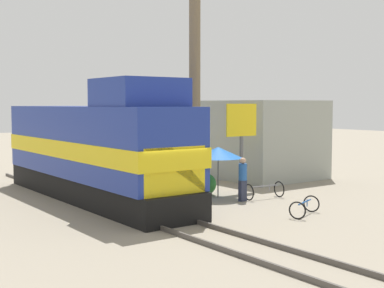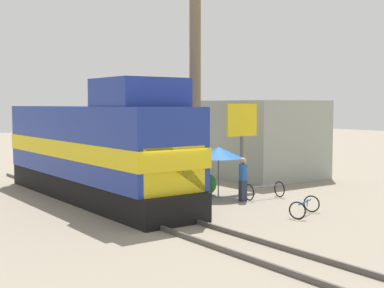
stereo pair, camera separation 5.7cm
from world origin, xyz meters
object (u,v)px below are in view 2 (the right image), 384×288
object	(u,v)px
vendor_umbrella	(218,153)
locomotive	(97,150)
bicycle	(265,190)
utility_pole	(195,76)
person_bystander	(243,177)
bicycle_spare	(305,207)
billboard_sign	(242,126)

from	to	relation	value
vendor_umbrella	locomotive	bearing A→B (deg)	152.09
vendor_umbrella	bicycle	size ratio (longest dim) A/B	1.27
utility_pole	person_bystander	size ratio (longest dim) A/B	5.74
bicycle	locomotive	bearing A→B (deg)	63.40
utility_pole	bicycle	bearing A→B (deg)	-63.82
locomotive	person_bystander	world-z (taller)	locomotive
utility_pole	bicycle_spare	world-z (taller)	utility_pole
vendor_umbrella	bicycle	distance (m)	2.51
locomotive	person_bystander	bearing A→B (deg)	-37.84
locomotive	bicycle	bearing A→B (deg)	-33.04
utility_pole	vendor_umbrella	distance (m)	3.61
utility_pole	bicycle_spare	bearing A→B (deg)	-87.81
locomotive	billboard_sign	xyz separation A→B (m)	(6.49, -1.57, 0.87)
utility_pole	bicycle_spare	xyz separation A→B (m)	(0.24, -6.28, -4.86)
locomotive	vendor_umbrella	size ratio (longest dim) A/B	5.91
bicycle	bicycle_spare	size ratio (longest dim) A/B	1.04
utility_pole	vendor_umbrella	size ratio (longest dim) A/B	4.78
locomotive	billboard_sign	world-z (taller)	locomotive
billboard_sign	bicycle	bearing A→B (deg)	-106.59
bicycle	billboard_sign	bearing A→B (deg)	-10.14
vendor_umbrella	utility_pole	bearing A→B (deg)	93.85
locomotive	vendor_umbrella	world-z (taller)	locomotive
billboard_sign	bicycle_spare	xyz separation A→B (m)	(-1.87, -5.54, -2.63)
person_bystander	bicycle	bearing A→B (deg)	-6.23
locomotive	utility_pole	bearing A→B (deg)	-10.85
locomotive	bicycle	distance (m)	7.17
locomotive	utility_pole	xyz separation A→B (m)	(4.38, -0.84, 3.10)
locomotive	person_bystander	xyz separation A→B (m)	(4.73, -3.67, -1.10)
locomotive	utility_pole	distance (m)	5.43
billboard_sign	bicycle_spare	bearing A→B (deg)	-108.67
locomotive	bicycle	world-z (taller)	locomotive
locomotive	bicycle_spare	distance (m)	8.67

